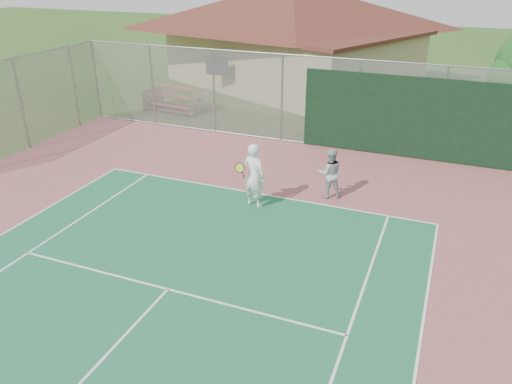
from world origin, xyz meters
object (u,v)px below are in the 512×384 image
clubhouse (291,32)px  player_white_front (254,176)px  player_grey_back (330,174)px  bleachers (176,99)px

clubhouse → player_white_front: 16.22m
clubhouse → player_grey_back: (6.01, -14.09, -2.25)m
player_white_front → clubhouse: bearing=-60.9°
clubhouse → player_white_front: (4.08, -15.56, -2.05)m
bleachers → player_grey_back: bearing=-30.8°
clubhouse → bleachers: bearing=-91.5°
player_white_front → player_grey_back: size_ratio=1.25×
bleachers → player_grey_back: (9.50, -6.88, 0.24)m
clubhouse → bleachers: (-3.49, -7.21, -2.50)m
bleachers → player_white_front: bearing=-42.7°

